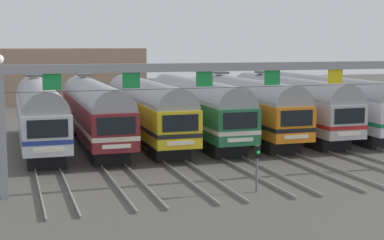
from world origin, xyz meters
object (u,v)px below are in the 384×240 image
(commuter_train_yellow, at_px, (147,108))
(commuter_train_orange, at_px, (243,104))
(commuter_train_white, at_px, (330,102))
(yard_signal_mast, at_px, (257,159))
(commuter_train_green, at_px, (196,106))
(catenary_gantry, at_px, (272,82))
(commuter_train_silver, at_px, (39,111))
(commuter_train_stainless, at_px, (288,103))
(commuter_train_maroon, at_px, (94,109))

(commuter_train_yellow, distance_m, commuter_train_orange, 7.83)
(commuter_train_white, xyz_separation_m, yard_signal_mast, (-13.70, -16.03, -0.99))
(commuter_train_green, distance_m, catenary_gantry, 13.77)
(commuter_train_silver, bearing_deg, commuter_train_stainless, 0.00)
(commuter_train_silver, height_order, commuter_train_orange, same)
(commuter_train_green, bearing_deg, commuter_train_silver, 179.98)
(commuter_train_green, height_order, catenary_gantry, catenary_gantry)
(commuter_train_white, distance_m, catenary_gantry, 18.09)
(commuter_train_maroon, distance_m, yard_signal_mast, 17.10)
(commuter_train_maroon, height_order, yard_signal_mast, commuter_train_maroon)
(commuter_train_white, height_order, yard_signal_mast, commuter_train_white)
(commuter_train_maroon, distance_m, commuter_train_white, 19.57)
(commuter_train_yellow, xyz_separation_m, catenary_gantry, (3.91, -13.50, 2.72))
(commuter_train_stainless, height_order, commuter_train_white, commuter_train_stainless)
(commuter_train_yellow, xyz_separation_m, commuter_train_white, (15.65, -0.00, -0.00))
(commuter_train_maroon, height_order, commuter_train_yellow, same)
(commuter_train_yellow, relative_size, commuter_train_stainless, 1.00)
(commuter_train_silver, relative_size, commuter_train_orange, 1.00)
(commuter_train_orange, height_order, commuter_train_white, commuter_train_orange)
(commuter_train_yellow, height_order, catenary_gantry, catenary_gantry)
(commuter_train_green, xyz_separation_m, catenary_gantry, (0.00, -13.49, 2.73))
(commuter_train_maroon, relative_size, commuter_train_white, 1.00)
(yard_signal_mast, bearing_deg, commuter_train_stainless, 58.61)
(commuter_train_green, height_order, commuter_train_orange, commuter_train_orange)
(commuter_train_maroon, relative_size, commuter_train_yellow, 1.00)
(commuter_train_yellow, height_order, commuter_train_orange, same)
(commuter_train_white, xyz_separation_m, catenary_gantry, (-11.74, -13.49, 2.73))
(commuter_train_maroon, xyz_separation_m, commuter_train_white, (19.57, -0.00, -0.00))
(commuter_train_orange, bearing_deg, yard_signal_mast, -110.11)
(commuter_train_yellow, bearing_deg, commuter_train_green, -0.06)
(commuter_train_silver, xyz_separation_m, commuter_train_green, (11.74, -0.00, -0.00))
(commuter_train_yellow, distance_m, commuter_train_white, 15.65)
(commuter_train_white, relative_size, catenary_gantry, 0.63)
(commuter_train_stainless, bearing_deg, commuter_train_orange, 180.00)
(commuter_train_maroon, bearing_deg, catenary_gantry, -59.89)
(commuter_train_yellow, distance_m, catenary_gantry, 14.32)
(commuter_train_stainless, bearing_deg, yard_signal_mast, -121.39)
(commuter_train_yellow, xyz_separation_m, commuter_train_green, (3.91, -0.00, -0.00))
(commuter_train_silver, relative_size, commuter_train_white, 1.00)
(catenary_gantry, bearing_deg, commuter_train_white, 48.98)
(commuter_train_silver, bearing_deg, commuter_train_maroon, 0.00)
(commuter_train_silver, height_order, commuter_train_green, commuter_train_silver)
(commuter_train_yellow, bearing_deg, commuter_train_silver, 180.00)
(commuter_train_maroon, bearing_deg, commuter_train_stainless, 0.00)
(commuter_train_green, distance_m, commuter_train_stainless, 7.83)
(commuter_train_maroon, distance_m, commuter_train_yellow, 3.91)
(commuter_train_silver, xyz_separation_m, commuter_train_stainless, (19.57, 0.00, 0.00))
(catenary_gantry, bearing_deg, commuter_train_maroon, 120.11)
(commuter_train_maroon, relative_size, catenary_gantry, 0.63)
(catenary_gantry, bearing_deg, commuter_train_orange, 73.83)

